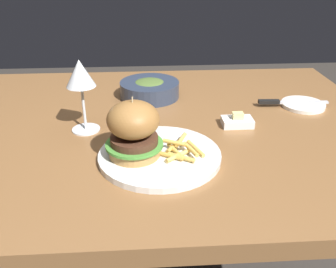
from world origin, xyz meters
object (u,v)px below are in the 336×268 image
(soup_bowl, at_px, (150,89))
(table_knife, at_px, (286,102))
(butter_dish, at_px, (237,121))
(wine_glass, at_px, (80,77))
(main_plate, at_px, (160,156))
(burger_sandwich, at_px, (134,129))
(bread_plate, at_px, (303,105))

(soup_bowl, bearing_deg, table_knife, -14.55)
(table_knife, xyz_separation_m, butter_dish, (-0.17, -0.12, -0.00))
(table_knife, relative_size, butter_dish, 2.58)
(wine_glass, xyz_separation_m, table_knife, (0.56, 0.12, -0.13))
(wine_glass, bearing_deg, main_plate, -40.41)
(burger_sandwich, distance_m, wine_glass, 0.21)
(bread_plate, xyz_separation_m, table_knife, (-0.05, 0.00, 0.01))
(bread_plate, bearing_deg, main_plate, -147.91)
(bread_plate, bearing_deg, butter_dish, -152.53)
(burger_sandwich, relative_size, wine_glass, 0.73)
(butter_dish, bearing_deg, wine_glass, -179.84)
(bread_plate, relative_size, butter_dish, 1.57)
(wine_glass, height_order, soup_bowl, wine_glass)
(main_plate, xyz_separation_m, table_knife, (0.38, 0.27, 0.01))
(main_plate, distance_m, soup_bowl, 0.37)
(wine_glass, bearing_deg, burger_sandwich, -51.24)
(main_plate, xyz_separation_m, wine_glass, (-0.18, 0.15, 0.13))
(main_plate, relative_size, burger_sandwich, 2.01)
(bread_plate, bearing_deg, wine_glass, -169.21)
(butter_dish, bearing_deg, soup_bowl, 135.29)
(table_knife, distance_m, soup_bowl, 0.40)
(main_plate, xyz_separation_m, burger_sandwich, (-0.05, -0.00, 0.07))
(bread_plate, relative_size, table_knife, 0.61)
(main_plate, distance_m, wine_glass, 0.27)
(soup_bowl, bearing_deg, butter_dish, -44.71)
(main_plate, height_order, soup_bowl, soup_bowl)
(main_plate, distance_m, table_knife, 0.46)
(butter_dish, bearing_deg, table_knife, 34.43)
(wine_glass, distance_m, bread_plate, 0.63)
(main_plate, relative_size, wine_glass, 1.47)
(table_knife, height_order, butter_dish, butter_dish)
(bread_plate, height_order, soup_bowl, soup_bowl)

